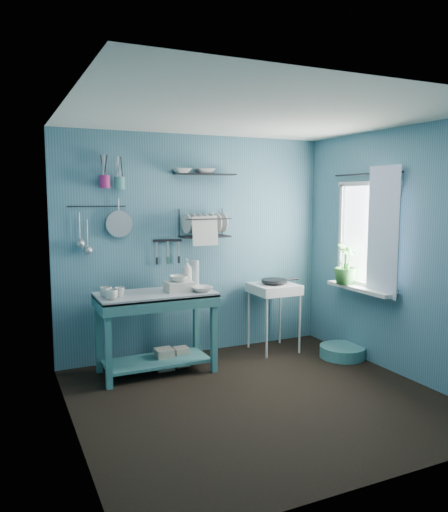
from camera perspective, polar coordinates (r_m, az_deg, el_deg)
name	(u,v)px	position (r m, az deg, el deg)	size (l,w,h in m)	color
floor	(258,398)	(4.71, 3.94, -15.87)	(3.20, 3.20, 0.00)	black
ceiling	(261,115)	(4.39, 4.22, 15.79)	(3.20, 3.20, 0.00)	silver
wall_back	(196,246)	(5.73, -3.18, 1.18)	(3.20, 3.20, 0.00)	#3B6678
wall_front	(379,291)	(3.16, 17.32, -3.81)	(3.20, 3.20, 0.00)	#3B6678
wall_left	(70,273)	(3.87, -17.15, -1.88)	(3.00, 3.00, 0.00)	#3B6678
wall_right	(398,253)	(5.33, 19.32, 0.38)	(3.00, 3.00, 0.00)	#3B6678
work_counter	(156,333)	(5.23, -7.77, -8.68)	(1.19, 0.59, 0.84)	#346C6D
mug_left	(112,295)	(4.86, -12.73, -4.33)	(0.12, 0.12, 0.10)	beige
mug_mid	(120,292)	(4.98, -11.85, -4.06)	(0.10, 0.10, 0.09)	beige
mug_right	(106,292)	(5.01, -13.34, -4.01)	(0.12, 0.12, 0.10)	beige
wash_tub	(179,286)	(5.19, -5.14, -3.46)	(0.28, 0.22, 0.10)	beige
tub_bowl	(179,279)	(5.17, -5.15, -2.58)	(0.20, 0.20, 0.06)	beige
soap_bottle	(187,273)	(5.43, -4.25, -1.91)	(0.12, 0.12, 0.30)	beige
water_bottle	(195,273)	(5.49, -3.34, -1.92)	(0.09, 0.09, 0.28)	#A0A9B2
counter_bowl	(202,289)	(5.14, -2.55, -3.80)	(0.22, 0.22, 0.05)	beige
hotplate_stand	(274,317)	(5.94, 5.71, -6.99)	(0.50, 0.50, 0.80)	silver
frying_pan	(274,281)	(5.85, 5.76, -2.84)	(0.30, 0.30, 0.04)	black
knife_strip	(167,240)	(5.57, -6.49, 1.78)	(0.32, 0.02, 0.03)	black
dish_rack	(205,223)	(5.61, -2.21, 3.78)	(0.55, 0.24, 0.32)	black
upper_shelf	(205,174)	(5.64, -2.20, 9.32)	(0.70, 0.18, 0.01)	black
shelf_bowl_left	(182,177)	(5.54, -4.83, 8.94)	(0.21, 0.21, 0.05)	beige
shelf_bowl_right	(205,176)	(5.64, -2.16, 9.08)	(0.22, 0.22, 0.05)	beige
utensil_cup_magenta	(105,182)	(5.33, -13.48, 8.26)	(0.11, 0.11, 0.13)	#A01D61
utensil_cup_teal	(119,183)	(5.36, -11.86, 8.15)	(0.11, 0.11, 0.13)	#3B7C76
colander	(119,224)	(5.39, -11.90, 3.61)	(0.28, 0.28, 0.03)	#A6A7AE
ladle_outer	(79,227)	(5.33, -16.20, 3.21)	(0.01, 0.01, 0.30)	#A6A7AE
ladle_inner	(87,234)	(5.34, -15.37, 2.47)	(0.01, 0.01, 0.30)	#A6A7AE
hook_rail	(97,206)	(5.36, -14.32, 5.51)	(0.01, 0.01, 0.60)	black
window_glass	(368,235)	(5.64, 16.09, 2.36)	(1.10, 1.10, 0.00)	white
windowsill	(360,289)	(5.66, 15.24, -3.62)	(0.16, 0.95, 0.04)	silver
curtain	(383,232)	(5.37, 17.67, 2.63)	(1.35, 1.35, 0.00)	white
curtain_rod	(366,174)	(5.60, 15.96, 9.00)	(0.02, 0.02, 1.05)	black
potted_plant	(345,264)	(5.75, 13.71, -0.91)	(0.26, 0.26, 0.46)	#2C6629
storage_tin_large	(164,359)	(5.40, -6.84, -11.61)	(0.18, 0.18, 0.22)	gray
storage_tin_small	(181,357)	(5.49, -4.91, -11.38)	(0.15, 0.15, 0.20)	gray
floor_basin	(342,352)	(5.90, 13.37, -10.60)	(0.51, 0.51, 0.13)	teal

